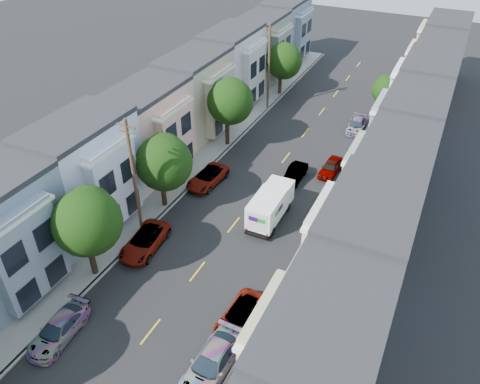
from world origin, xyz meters
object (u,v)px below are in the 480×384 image
object	(u,v)px
parked_left_b	(59,330)
parked_right_a	(212,363)
tree_b	(86,222)
tree_c	(163,163)
parked_right_d	(356,125)
tree_far_r	(385,91)
utility_pole_near	(134,179)
lead_sedan	(295,174)
parked_left_c	(145,242)
utility_pole_far	(269,68)
parked_right_c	(331,167)
parked_right_b	(241,317)
tree_e	(283,61)
tree_d	(229,102)
fedex_truck	(270,205)
parked_left_d	(208,178)

from	to	relation	value
parked_left_b	parked_right_a	world-z (taller)	parked_right_a
tree_b	parked_right_a	world-z (taller)	tree_b
tree_c	parked_right_d	xyz separation A→B (m)	(11.20, 21.25, -3.87)
tree_far_r	utility_pole_near	size ratio (longest dim) A/B	0.56
tree_b	lead_sedan	xyz separation A→B (m)	(8.49, 17.93, -4.27)
lead_sedan	parked_left_c	distance (m)	15.76
utility_pole_far	parked_right_c	size ratio (longest dim) A/B	2.45
tree_far_r	parked_right_c	xyz separation A→B (m)	(-1.99, -12.65, -3.36)
parked_right_b	parked_right_c	xyz separation A→B (m)	(0.00, 20.01, 0.02)
parked_left_c	parked_right_b	bearing A→B (deg)	-24.51
utility_pole_far	parked_right_d	world-z (taller)	utility_pole_far
tree_e	parked_left_c	xyz separation A→B (m)	(1.40, -32.32, -3.70)
lead_sedan	tree_d	bearing A→B (deg)	158.24
lead_sedan	tree_far_r	bearing A→B (deg)	72.49
parked_right_c	parked_right_d	distance (m)	9.89
fedex_truck	parked_right_b	world-z (taller)	fedex_truck
tree_c	parked_right_c	size ratio (longest dim) A/B	1.68
fedex_truck	lead_sedan	size ratio (longest dim) A/B	1.44
lead_sedan	parked_right_d	world-z (taller)	lead_sedan
tree_c	parked_right_a	world-z (taller)	tree_c
parked_right_a	tree_e	bearing A→B (deg)	107.44
fedex_truck	parked_right_d	size ratio (longest dim) A/B	1.36
fedex_truck	parked_left_c	bearing A→B (deg)	-134.31
parked_left_b	parked_left_c	bearing A→B (deg)	86.20
parked_left_b	parked_right_b	distance (m)	11.43
parked_left_c	parked_right_b	xyz separation A→B (m)	(9.80, -3.33, -0.06)
parked_right_d	parked_left_b	bearing A→B (deg)	-108.44
tree_far_r	utility_pole_far	world-z (taller)	utility_pole_far
utility_pole_near	parked_right_d	size ratio (longest dim) A/B	2.41
parked_right_c	utility_pole_far	bearing A→B (deg)	138.65
tree_d	parked_left_c	size ratio (longest dim) A/B	1.47
parked_left_b	tree_far_r	bearing A→B (deg)	69.19
fedex_truck	parked_right_d	xyz separation A→B (m)	(2.50, 19.02, -0.89)
utility_pole_far	parked_left_d	xyz separation A→B (m)	(1.40, -17.56, -4.48)
tree_b	tree_far_r	distance (m)	35.74
tree_d	parked_left_b	size ratio (longest dim) A/B	1.63
tree_d	utility_pole_far	xyz separation A→B (m)	(0.00, 10.15, 0.14)
tree_c	utility_pole_far	size ratio (longest dim) A/B	0.69
tree_d	parked_right_d	xyz separation A→B (m)	(11.20, 9.18, -4.39)
parked_left_b	parked_left_d	distance (m)	19.21
tree_b	parked_right_c	world-z (taller)	tree_b
tree_c	tree_d	world-z (taller)	tree_d
lead_sedan	parked_right_b	distance (m)	17.61
lead_sedan	parked_right_b	world-z (taller)	lead_sedan
tree_e	parked_left_d	bearing A→B (deg)	-86.41
utility_pole_far	parked_left_d	size ratio (longest dim) A/B	2.06
tree_c	tree_far_r	world-z (taller)	tree_c
lead_sedan	fedex_truck	bearing A→B (deg)	-88.55
tree_c	parked_right_b	distance (m)	14.67
fedex_truck	utility_pole_far	bearing A→B (deg)	113.21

